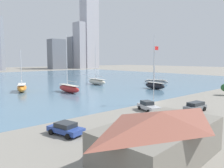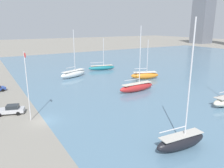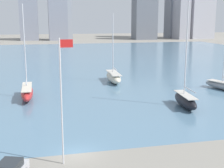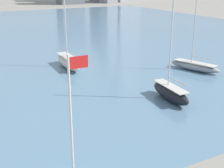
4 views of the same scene
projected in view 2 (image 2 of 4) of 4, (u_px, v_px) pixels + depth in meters
The scene contains 8 objects.
ground_plane at pixel (45, 121), 37.11m from camera, with size 500.00×500.00×0.00m, color gray.
flag_pole at pixel (27, 84), 35.72m from camera, with size 1.24×0.14×11.71m.
sailboat_white at pixel (73, 74), 68.37m from camera, with size 5.58×9.94×14.56m.
sailboat_orange at pixel (145, 75), 66.16m from camera, with size 5.34×8.88×11.76m.
sailboat_red at pixel (137, 87), 53.49m from camera, with size 2.10×9.91×15.70m.
sailboat_teal at pixel (102, 67), 79.68m from camera, with size 4.13×10.00×11.46m.
sailboat_black at pixel (181, 141), 28.38m from camera, with size 2.61×7.88×16.64m.
parked_pickup_silver at pixel (10, 110), 39.80m from camera, with size 3.44×5.36×1.70m.
Camera 2 is at (35.23, -7.91, 15.64)m, focal length 35.00 mm.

